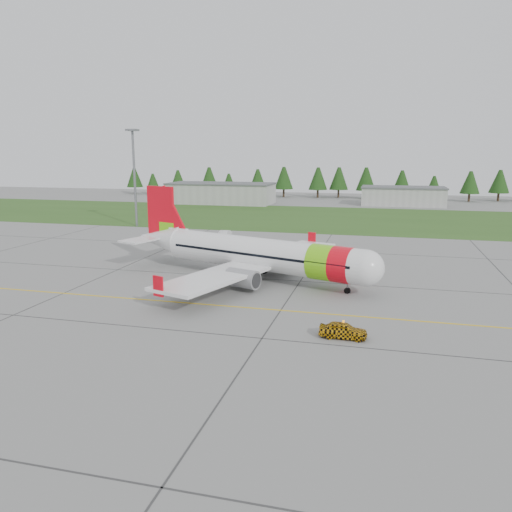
# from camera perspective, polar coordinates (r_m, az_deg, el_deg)

# --- Properties ---
(ground) EXTENTS (320.00, 320.00, 0.00)m
(ground) POSITION_cam_1_polar(r_m,az_deg,el_deg) (46.34, -11.54, -8.11)
(ground) COLOR gray
(ground) RESTS_ON ground
(aircraft) EXTENTS (35.05, 33.25, 11.00)m
(aircraft) POSITION_cam_1_polar(r_m,az_deg,el_deg) (62.11, 0.01, 0.23)
(aircraft) COLOR white
(aircraft) RESTS_ON ground
(follow_me_car) EXTENTS (1.41, 1.66, 4.09)m
(follow_me_car) POSITION_cam_1_polar(r_m,az_deg,el_deg) (43.17, 9.99, -6.67)
(follow_me_car) COLOR #F5B20D
(follow_me_car) RESTS_ON ground
(service_van) EXTENTS (1.70, 1.60, 4.87)m
(service_van) POSITION_cam_1_polar(r_m,az_deg,el_deg) (91.08, -3.71, 3.41)
(service_van) COLOR silver
(service_van) RESTS_ON ground
(grass_strip) EXTENTS (320.00, 50.00, 0.03)m
(grass_strip) POSITION_cam_1_polar(r_m,az_deg,el_deg) (123.61, 5.21, 4.44)
(grass_strip) COLOR #30561E
(grass_strip) RESTS_ON ground
(taxi_guideline) EXTENTS (120.00, 0.25, 0.02)m
(taxi_guideline) POSITION_cam_1_polar(r_m,az_deg,el_deg) (53.26, -7.79, -5.34)
(taxi_guideline) COLOR gold
(taxi_guideline) RESTS_ON ground
(hangar_west) EXTENTS (32.00, 14.00, 6.00)m
(hangar_west) POSITION_cam_1_polar(r_m,az_deg,el_deg) (157.58, -4.00, 7.11)
(hangar_west) COLOR #A8A8A3
(hangar_west) RESTS_ON ground
(hangar_east) EXTENTS (24.00, 12.00, 5.20)m
(hangar_east) POSITION_cam_1_polar(r_m,az_deg,el_deg) (157.70, 16.44, 6.52)
(hangar_east) COLOR #A8A8A3
(hangar_east) RESTS_ON ground
(floodlight_mast) EXTENTS (0.50, 0.50, 20.00)m
(floodlight_mast) POSITION_cam_1_polar(r_m,az_deg,el_deg) (110.03, -13.70, 8.49)
(floodlight_mast) COLOR slate
(floodlight_mast) RESTS_ON ground
(treeline) EXTENTS (160.00, 8.00, 10.00)m
(treeline) POSITION_cam_1_polar(r_m,az_deg,el_deg) (178.46, 8.17, 8.20)
(treeline) COLOR #1C3F14
(treeline) RESTS_ON ground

